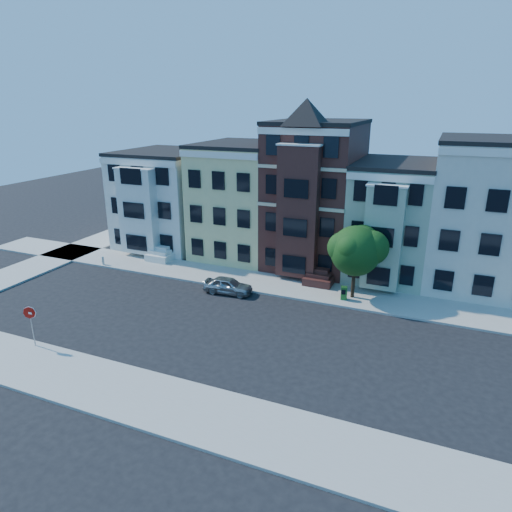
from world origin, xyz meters
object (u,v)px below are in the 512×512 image
at_px(parked_car, 228,285).
at_px(fire_hydrant, 103,261).
at_px(newspaper_box, 344,293).
at_px(street_tree, 355,254).
at_px(stop_sign, 32,324).

distance_m(parked_car, fire_hydrant, 12.79).
xyz_separation_m(newspaper_box, fire_hydrant, (-21.10, -0.86, -0.19)).
height_order(street_tree, newspaper_box, street_tree).
bearing_deg(parked_car, stop_sign, 144.76).
height_order(parked_car, newspaper_box, parked_car).
xyz_separation_m(street_tree, fire_hydrant, (-21.60, -1.52, -3.02)).
bearing_deg(fire_hydrant, newspaper_box, 2.33).
bearing_deg(newspaper_box, parked_car, -179.94).
bearing_deg(stop_sign, fire_hydrant, 116.61).
xyz_separation_m(fire_hydrant, stop_sign, (5.81, -12.72, 1.12)).
xyz_separation_m(parked_car, stop_sign, (-6.93, -11.62, 0.94)).
relative_size(parked_car, newspaper_box, 3.80).
xyz_separation_m(newspaper_box, stop_sign, (-15.30, -13.58, 0.93)).
xyz_separation_m(street_tree, newspaper_box, (-0.49, -0.66, -2.83)).
bearing_deg(fire_hydrant, parked_car, -4.94).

